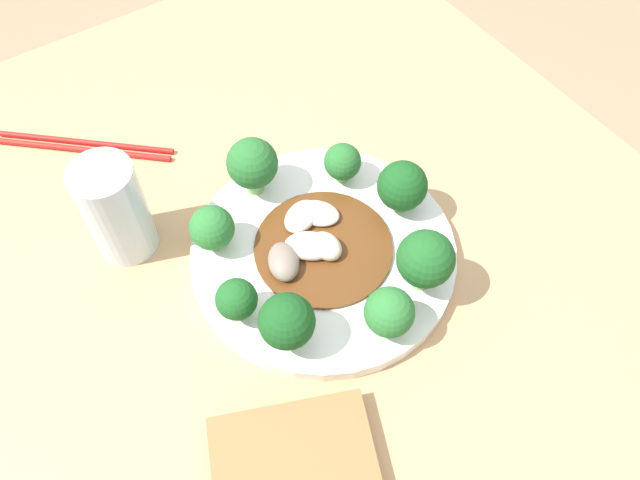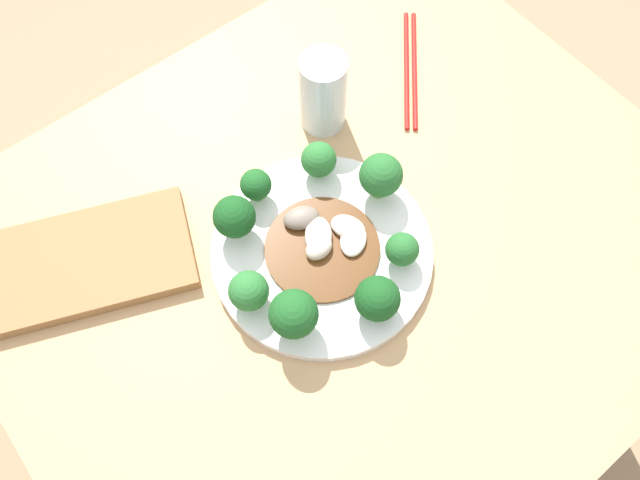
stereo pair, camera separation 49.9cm
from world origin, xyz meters
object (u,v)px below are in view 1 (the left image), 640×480
Objects in this scene: broccoli_northwest at (343,162)px; stirfry_center at (312,243)px; broccoli_east at (386,315)px; broccoli_northeast at (425,260)px; broccoli_southeast at (287,322)px; plate at (320,255)px; broccoli_southwest at (212,228)px; broccoli_west at (252,164)px; chopsticks at (84,146)px; drinking_glass at (116,210)px; broccoli_north at (402,186)px; broccoli_south at (237,300)px.

broccoli_northwest reaches higher than stirfry_center.
broccoli_northeast reaches higher than broccoli_east.
stirfry_center is (-0.08, 0.08, -0.03)m from broccoli_southeast.
broccoli_southwest is (-0.07, -0.09, 0.04)m from plate.
broccoli_northeast reaches higher than broccoli_southwest.
broccoli_west is 0.49× the size of stirfry_center.
chopsticks is (-0.38, -0.21, -0.06)m from broccoli_northeast.
stirfry_center is 0.21m from drinking_glass.
stirfry_center is 0.83× the size of chopsticks.
broccoli_east is 0.07m from broccoli_northeast.
broccoli_north is 1.18× the size of broccoli_south.
broccoli_west is 0.15m from drinking_glass.
broccoli_west is at bearing 80.75° from drinking_glass.
drinking_glass reaches higher than broccoli_southwest.
broccoli_east is at bearing 2.25° from stirfry_center.
broccoli_southeast is at bearing 21.32° from drinking_glass.
broccoli_east is 0.38× the size of stirfry_center.
broccoli_northwest is (0.04, 0.09, -0.01)m from broccoli_west.
broccoli_northwest is (-0.00, 0.16, -0.00)m from broccoli_southwest.
broccoli_southwest is 0.09m from broccoli_south.
broccoli_west is at bearing 36.65° from chopsticks.
stirfry_center is at bearing -177.75° from broccoli_east.
broccoli_northwest is 0.21m from broccoli_southeast.
plate is at bearing -47.98° from broccoli_northwest.
plate is 0.33m from chopsticks.
broccoli_northeast is at bearing 35.56° from plate.
chopsticks is at bearing -169.39° from broccoli_southeast.
broccoli_southwest reaches higher than broccoli_south.
broccoli_southeast is (0.07, -0.19, 0.01)m from broccoli_north.
broccoli_south is (-0.05, -0.03, -0.01)m from broccoli_southeast.
broccoli_east is at bearing 0.18° from plate.
plate is at bearing 129.82° from broccoli_southeast.
broccoli_west is 0.21m from broccoli_northeast.
broccoli_north is 1.24× the size of broccoli_northwest.
broccoli_east is at bearing 20.49° from chopsticks.
drinking_glass is at bearing -158.68° from broccoli_southeast.
broccoli_northwest is 0.10m from stirfry_center.
broccoli_northeast is at bearing 34.89° from stirfry_center.
broccoli_northeast is (0.09, 0.06, 0.05)m from plate.
broccoli_west is at bearing -174.42° from stirfry_center.
drinking_glass is at bearing -134.67° from broccoli_northeast.
broccoli_southeast reaches higher than broccoli_north.
broccoli_northwest is (-0.18, 0.08, -0.00)m from broccoli_east.
broccoli_south is 0.16m from drinking_glass.
stirfry_center is (-0.01, -0.00, 0.02)m from plate.
plate is at bearing -89.45° from broccoli_north.
plate is 0.12m from broccoli_east.
broccoli_northwest is at bearing 115.34° from broccoli_south.
chopsticks is (-0.23, -0.23, -0.04)m from broccoli_northwest.
chopsticks is at bearing -172.26° from broccoli_south.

